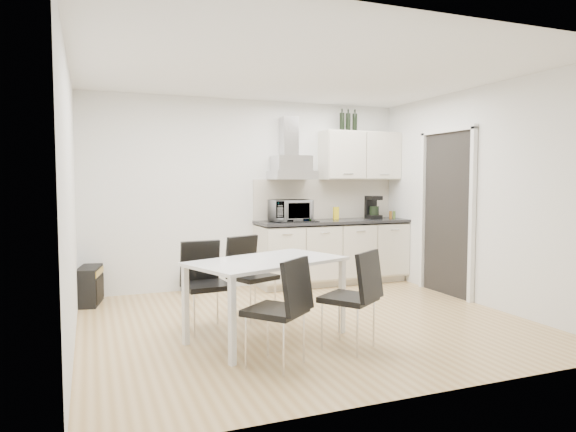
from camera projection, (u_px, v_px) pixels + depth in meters
name	position (u px, v px, depth m)	size (l,w,h in m)	color
ground	(306.00, 322.00, 5.40)	(4.50, 4.50, 0.00)	tan
wall_back	(249.00, 194.00, 7.17)	(4.50, 0.10, 2.60)	silver
wall_front	(423.00, 208.00, 3.45)	(4.50, 0.10, 2.60)	silver
wall_left	(70.00, 202.00, 4.50)	(0.10, 4.00, 2.60)	silver
wall_right	(479.00, 196.00, 6.12)	(0.10, 4.00, 2.60)	silver
ceiling	(306.00, 71.00, 5.22)	(4.50, 4.50, 0.00)	white
doorway	(446.00, 214.00, 6.64)	(0.08, 1.04, 2.10)	white
kitchenette	(334.00, 226.00, 7.38)	(2.22, 0.64, 2.52)	beige
dining_table	(267.00, 268.00, 4.79)	(1.62, 1.27, 0.75)	white
chair_far_left	(206.00, 287.00, 5.04)	(0.44, 0.50, 0.88)	black
chair_far_right	(253.00, 278.00, 5.52)	(0.44, 0.50, 0.88)	black
chair_near_left	(275.00, 312.00, 4.08)	(0.44, 0.50, 0.88)	black
chair_near_right	(348.00, 299.00, 4.52)	(0.44, 0.50, 0.88)	black
guitar_amp	(90.00, 285.00, 6.15)	(0.33, 0.58, 0.45)	black
floor_speaker	(189.00, 281.00, 6.84)	(0.17, 0.15, 0.28)	black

